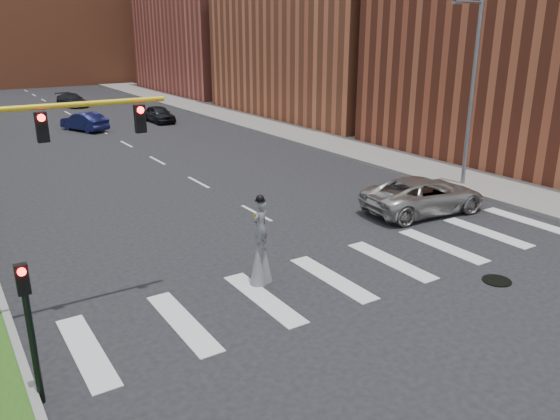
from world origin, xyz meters
name	(u,v)px	position (x,y,z in m)	size (l,w,h in m)	color
ground_plane	(383,280)	(0.00, 0.00, 0.00)	(160.00, 160.00, 0.00)	black
sidewalk_right	(284,128)	(12.50, 25.00, 0.09)	(5.00, 90.00, 0.18)	slate
manhole	(497,281)	(3.00, -2.00, 0.02)	(0.90, 0.90, 0.04)	black
building_far	(221,10)	(22.00, 54.00, 10.00)	(16.00, 22.00, 20.00)	#B35142
building_backdrop	(50,20)	(6.00, 78.00, 9.00)	(26.00, 14.00, 18.00)	#B35B38
streetlight	(471,89)	(10.90, 6.00, 4.90)	(2.05, 0.20, 9.00)	slate
traffic_signal	(15,177)	(-9.78, 3.00, 4.15)	(5.30, 0.23, 6.20)	black
secondary_signal	(29,322)	(-10.30, -0.50, 1.95)	(0.25, 0.21, 3.23)	black
stilt_performer	(261,250)	(-3.35, 1.98, 1.12)	(0.82, 0.63, 2.90)	#332014
suv_crossing	(424,195)	(6.23, 4.18, 0.78)	(2.57, 5.58, 1.55)	#ADAAA4
car_near	(159,114)	(5.42, 33.84, 0.71)	(1.67, 4.15, 1.42)	black
car_mid	(84,122)	(-1.06, 33.06, 0.73)	(1.54, 4.40, 1.45)	#161A4D
car_far	(72,100)	(1.50, 48.41, 0.67)	(1.88, 4.62, 1.34)	black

